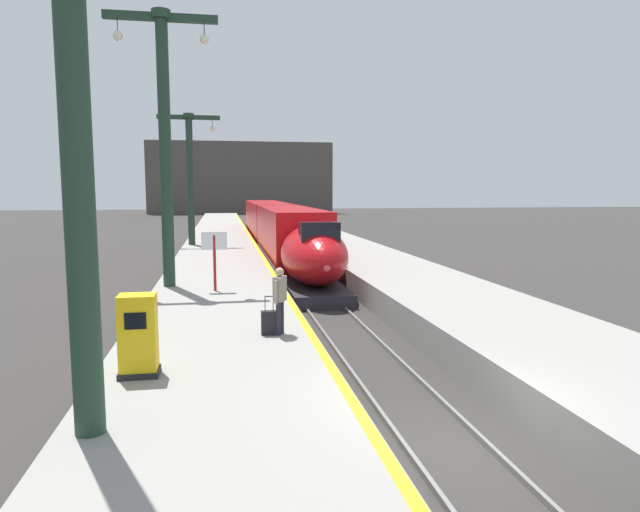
{
  "coord_description": "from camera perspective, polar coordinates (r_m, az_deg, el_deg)",
  "views": [
    {
      "loc": [
        -3.91,
        -8.91,
        4.64
      ],
      "look_at": [
        0.25,
        14.72,
        1.8
      ],
      "focal_mm": 31.29,
      "sensor_mm": 36.0,
      "label": 1
    }
  ],
  "objects": [
    {
      "name": "terminus_back_wall",
      "position": [
        111.0,
        -8.04,
        7.91
      ],
      "size": [
        36.0,
        2.0,
        14.0
      ],
      "primitive_type": "cube",
      "color": "#4C4742",
      "rests_on": "ground"
    },
    {
      "name": "ground_plane",
      "position": [
        10.78,
        13.06,
        -18.95
      ],
      "size": [
        260.0,
        260.0,
        0.0
      ],
      "primitive_type": "plane",
      "color": "#33302D"
    },
    {
      "name": "rail_main_left",
      "position": [
        36.83,
        -4.99,
        -0.41
      ],
      "size": [
        0.08,
        110.0,
        0.12
      ],
      "primitive_type": "cube",
      "color": "slate",
      "rests_on": "ground"
    },
    {
      "name": "passenger_near_edge",
      "position": [
        13.91,
        -4.13,
        -4.05
      ],
      "size": [
        0.38,
        0.51,
        1.69
      ],
      "color": "#23232D",
      "rests_on": "platform_left"
    },
    {
      "name": "ticket_machine_yellow",
      "position": [
        11.45,
        -18.09,
        -8.01
      ],
      "size": [
        0.76,
        0.62,
        1.6
      ],
      "color": "yellow",
      "rests_on": "platform_left"
    },
    {
      "name": "platform_right",
      "position": [
        34.83,
        3.29,
        -0.04
      ],
      "size": [
        4.8,
        110.0,
        1.05
      ],
      "primitive_type": "cube",
      "color": "gray",
      "rests_on": "ground"
    },
    {
      "name": "platform_left",
      "position": [
        33.91,
        -10.15,
        -0.32
      ],
      "size": [
        4.8,
        110.0,
        1.05
      ],
      "primitive_type": "cube",
      "color": "gray",
      "rests_on": "ground"
    },
    {
      "name": "highspeed_train_main",
      "position": [
        39.31,
        -4.26,
        2.78
      ],
      "size": [
        2.92,
        37.77,
        3.6
      ],
      "color": "#B20F14",
      "rests_on": "ground"
    },
    {
      "name": "departure_info_board",
      "position": [
        20.17,
        -10.75,
        0.7
      ],
      "size": [
        0.9,
        0.1,
        2.12
      ],
      "color": "maroon",
      "rests_on": "platform_left"
    },
    {
      "name": "rail_main_right",
      "position": [
        36.99,
        -2.68,
        -0.36
      ],
      "size": [
        0.08,
        110.0,
        0.12
      ],
      "primitive_type": "cube",
      "color": "slate",
      "rests_on": "ground"
    },
    {
      "name": "station_column_mid",
      "position": [
        21.59,
        -15.62,
        12.75
      ],
      "size": [
        4.0,
        0.68,
        9.96
      ],
      "color": "#1E3828",
      "rests_on": "platform_left"
    },
    {
      "name": "platform_left_safety_stripe",
      "position": [
        33.91,
        -6.32,
        0.64
      ],
      "size": [
        0.2,
        107.8,
        0.01
      ],
      "primitive_type": "cube",
      "color": "yellow",
      "rests_on": "platform_left"
    },
    {
      "name": "station_column_near",
      "position": [
        9.01,
        -23.95,
        22.76
      ],
      "size": [
        4.0,
        0.68,
        10.17
      ],
      "color": "#1E3828",
      "rests_on": "platform_left"
    },
    {
      "name": "station_column_far",
      "position": [
        37.8,
        -13.16,
        8.98
      ],
      "size": [
        4.0,
        0.68,
        8.52
      ],
      "color": "#1E3828",
      "rests_on": "platform_left"
    },
    {
      "name": "rolling_suitcase",
      "position": [
        14.06,
        -5.21,
        -6.8
      ],
      "size": [
        0.4,
        0.22,
        0.98
      ],
      "color": "black",
      "rests_on": "platform_left"
    }
  ]
}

